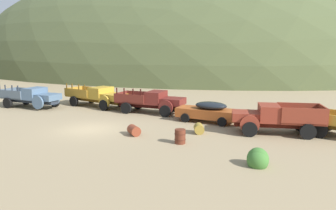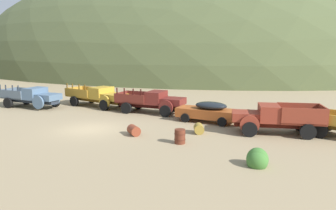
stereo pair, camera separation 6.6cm
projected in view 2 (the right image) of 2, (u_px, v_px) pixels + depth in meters
ground_plane at (90, 129)px, 22.21m from camera, size 300.00×300.00×0.00m
hill_far_left at (169, 70)px, 81.89m from camera, size 108.52×74.05×48.32m
hill_center at (333, 72)px, 73.70m from camera, size 83.56×58.38×39.12m
truck_chalk_blue at (35, 97)px, 30.02m from camera, size 5.98×2.61×2.16m
truck_mustard at (101, 96)px, 30.43m from camera, size 6.68×3.22×2.16m
truck_oxblood at (155, 102)px, 27.53m from camera, size 6.00×2.78×2.16m
car_oxide_orange at (206, 111)px, 24.28m from camera, size 4.95×2.03×1.57m
truck_rust_red at (272, 118)px, 20.88m from camera, size 5.97×3.51×1.91m
oil_drum_spare at (180, 136)px, 18.83m from camera, size 0.67×0.67×0.84m
oil_drum_tipped at (199, 129)px, 21.06m from camera, size 0.93×1.03×0.64m
oil_drum_foreground at (134, 130)px, 20.63m from camera, size 1.10×1.06×0.63m
bush_front_left at (257, 160)px, 15.22m from camera, size 1.03×1.08×1.12m
bush_near_barrel at (131, 103)px, 31.54m from camera, size 0.97×0.87×0.70m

